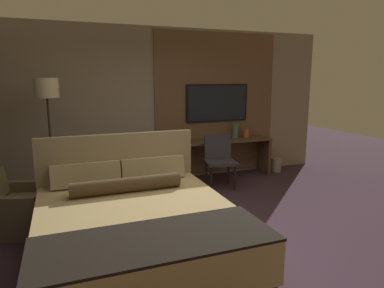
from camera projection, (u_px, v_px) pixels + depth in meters
ground_plane at (202, 239)px, 4.10m from camera, size 16.00×16.00×0.00m
wall_back_tv_panel at (158, 106)px, 6.28m from camera, size 7.20×0.09×2.80m
bed at (136, 230)px, 3.55m from camera, size 1.97×2.27×1.20m
desk at (221, 151)px, 6.62m from camera, size 1.98×0.48×0.73m
tv at (217, 103)px, 6.62m from camera, size 1.28×0.04×0.72m
desk_chair at (219, 156)px, 6.03m from camera, size 0.61×0.60×0.91m
armchair_by_window at (15, 210)px, 4.31m from camera, size 0.90×0.93×0.77m
floor_lamp at (47, 99)px, 4.92m from camera, size 0.34×0.34×1.90m
vase_tall at (235, 131)px, 6.74m from camera, size 0.12×0.12×0.28m
vase_short at (246, 133)px, 6.80m from camera, size 0.12×0.12×0.18m
waste_bin at (276, 165)px, 7.06m from camera, size 0.22×0.22×0.28m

